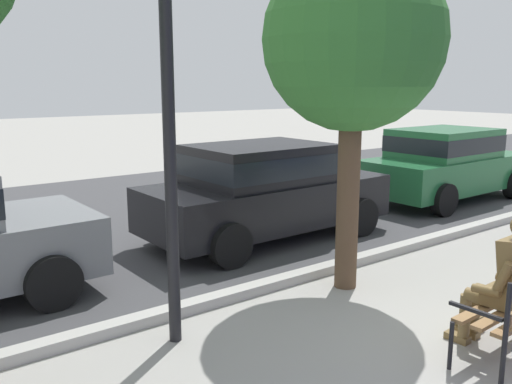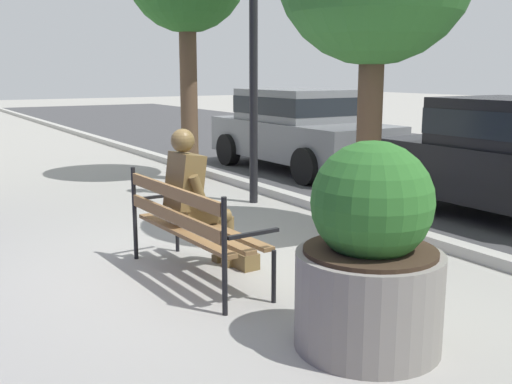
% 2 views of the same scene
% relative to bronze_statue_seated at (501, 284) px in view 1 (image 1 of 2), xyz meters
% --- Properties ---
extents(street_surface, '(60.00, 9.00, 0.01)m').
position_rel_bronze_statue_seated_xyz_m(street_surface, '(-0.04, 7.14, -0.66)').
color(street_surface, '#424244').
rests_on(street_surface, ground).
extents(curb_stone, '(60.00, 0.20, 0.12)m').
position_rel_bronze_statue_seated_xyz_m(curb_stone, '(-0.04, 2.54, -0.61)').
color(curb_stone, '#B2AFA8').
rests_on(curb_stone, ground).
extents(bronze_statue_seated, '(0.62, 0.78, 1.37)m').
position_rel_bronze_statue_seated_xyz_m(bronze_statue_seated, '(0.00, 0.00, 0.00)').
color(bronze_statue_seated, brown).
rests_on(bronze_statue_seated, ground).
extents(street_tree_down_street, '(2.13, 2.13, 4.07)m').
position_rel_bronze_statue_seated_xyz_m(street_tree_down_street, '(0.07, 2.04, 2.31)').
color(street_tree_down_street, brown).
rests_on(street_tree_down_street, ground).
extents(parked_car_black, '(4.12, 1.96, 1.56)m').
position_rel_bronze_statue_seated_xyz_m(parked_car_black, '(0.58, 4.35, 0.17)').
color(parked_car_black, black).
rests_on(parked_car_black, ground).
extents(parked_car_green, '(4.12, 1.96, 1.56)m').
position_rel_bronze_statue_seated_xyz_m(parked_car_green, '(5.53, 4.35, 0.17)').
color(parked_car_green, '#236638').
rests_on(parked_car_green, ground).
extents(lamp_post, '(0.32, 0.32, 3.90)m').
position_rel_bronze_statue_seated_xyz_m(lamp_post, '(-2.35, 2.03, 1.88)').
color(lamp_post, black).
rests_on(lamp_post, ground).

